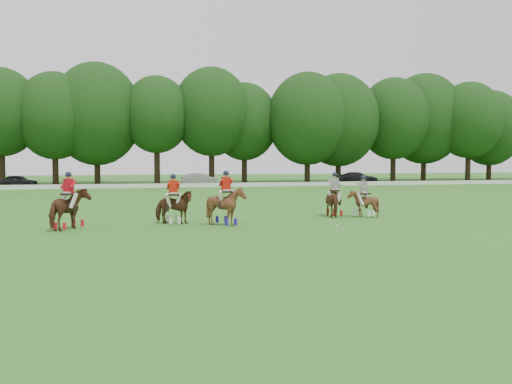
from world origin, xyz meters
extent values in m
plane|color=#2F681D|center=(0.00, 0.00, 0.00)|extent=(180.00, 180.00, 0.00)
cylinder|color=black|center=(-17.43, 48.92, 2.49)|extent=(0.70, 0.70, 4.98)
ellipsoid|color=black|center=(-17.43, 48.92, 8.28)|extent=(8.80, 8.80, 10.12)
cylinder|color=black|center=(-11.63, 48.49, 2.32)|extent=(0.70, 0.70, 4.64)
ellipsoid|color=black|center=(-11.63, 48.49, 7.95)|extent=(8.80, 8.80, 10.13)
cylinder|color=black|center=(-6.99, 49.52, 2.16)|extent=(0.70, 0.70, 4.31)
ellipsoid|color=black|center=(-6.99, 49.52, 8.31)|extent=(10.67, 10.67, 12.27)
cylinder|color=black|center=(-0.04, 48.00, 2.62)|extent=(0.70, 0.70, 5.24)
ellipsoid|color=black|center=(-0.04, 48.00, 8.26)|extent=(8.06, 8.06, 9.26)
cylinder|color=black|center=(6.63, 48.24, 2.59)|extent=(0.70, 0.70, 5.19)
ellipsoid|color=black|center=(6.63, 48.24, 8.75)|extent=(9.50, 9.50, 10.92)
cylinder|color=black|center=(11.06, 49.62, 2.24)|extent=(0.70, 0.70, 4.48)
ellipsoid|color=black|center=(11.06, 49.62, 7.71)|extent=(8.60, 8.60, 9.89)
cylinder|color=black|center=(18.54, 46.82, 2.11)|extent=(0.70, 0.70, 4.21)
ellipsoid|color=black|center=(18.54, 46.82, 8.00)|extent=(10.11, 10.11, 11.63)
cylinder|color=black|center=(23.25, 48.17, 2.03)|extent=(0.70, 0.70, 4.07)
ellipsoid|color=black|center=(23.25, 48.17, 7.99)|extent=(10.46, 10.46, 12.03)
cylinder|color=black|center=(31.16, 48.38, 2.40)|extent=(0.70, 0.70, 4.79)
ellipsoid|color=black|center=(31.16, 48.38, 8.35)|extent=(9.47, 9.47, 10.89)
cylinder|color=black|center=(36.59, 49.92, 2.22)|extent=(0.70, 0.70, 4.44)
ellipsoid|color=black|center=(36.59, 49.92, 8.51)|extent=(10.84, 10.84, 12.47)
cylinder|color=black|center=(41.42, 46.74, 2.43)|extent=(0.70, 0.70, 4.86)
ellipsoid|color=black|center=(41.42, 46.74, 8.21)|extent=(8.94, 8.94, 10.28)
cylinder|color=black|center=(46.86, 49.73, 1.95)|extent=(0.70, 0.70, 3.90)
ellipsoid|color=black|center=(46.86, 49.73, 7.38)|extent=(9.29, 9.29, 10.68)
cube|color=white|center=(0.00, 38.00, 0.22)|extent=(120.00, 0.10, 0.44)
imported|color=black|center=(-14.75, 42.50, 0.65)|extent=(4.07, 2.43, 1.30)
imported|color=gray|center=(4.33, 42.50, 0.69)|extent=(4.26, 1.65, 1.39)
imported|color=black|center=(23.54, 42.50, 0.69)|extent=(5.17, 3.59, 1.39)
imported|color=#472212|center=(-6.83, 3.37, 0.85)|extent=(1.81, 2.19, 1.69)
cube|color=black|center=(-6.83, 3.37, 1.47)|extent=(0.66, 0.71, 0.08)
cylinder|color=tan|center=(-7.09, 3.52, 1.39)|extent=(0.13, 0.20, 1.29)
imported|color=#472212|center=(-2.46, 4.38, 0.76)|extent=(1.54, 1.32, 1.53)
cube|color=black|center=(-2.46, 4.38, 1.32)|extent=(0.45, 0.57, 0.08)
cylinder|color=tan|center=(-2.16, 4.39, 1.24)|extent=(0.03, 0.21, 1.29)
imported|color=#472212|center=(-0.27, 3.29, 0.86)|extent=(1.60, 1.74, 1.71)
cube|color=black|center=(-0.27, 3.29, 1.49)|extent=(0.52, 0.62, 0.08)
cylinder|color=tan|center=(0.02, 3.33, 1.41)|extent=(0.06, 0.21, 1.29)
imported|color=#472212|center=(5.82, 5.85, 0.76)|extent=(0.97, 1.87, 1.53)
cube|color=black|center=(5.82, 5.85, 1.32)|extent=(0.48, 0.59, 0.08)
cylinder|color=tan|center=(5.52, 5.88, 1.24)|extent=(0.05, 0.21, 1.29)
imported|color=#472212|center=(7.11, 5.24, 0.68)|extent=(1.53, 1.59, 1.36)
cube|color=black|center=(7.11, 5.24, 1.18)|extent=(0.64, 0.70, 0.08)
cylinder|color=tan|center=(6.84, 5.10, 1.10)|extent=(0.12, 0.20, 1.29)
sphere|color=white|center=(4.27, 1.72, 0.04)|extent=(0.09, 0.09, 0.09)
camera|label=1|loc=(-4.99, -21.12, 2.88)|focal=40.00mm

